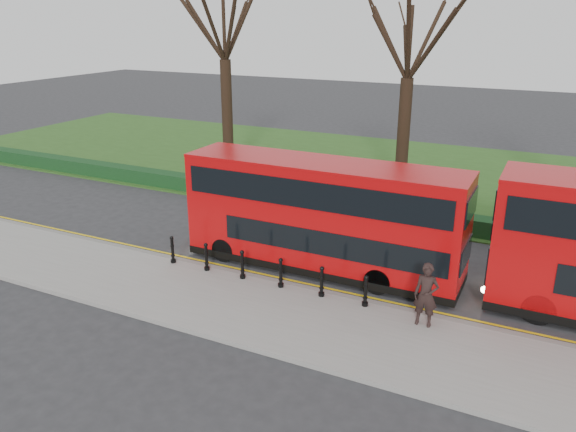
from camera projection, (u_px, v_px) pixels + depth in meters
The scene contains 12 objects.
ground at pixel (271, 269), 20.66m from camera, with size 120.00×120.00×0.00m, color #28282B.
pavement at pixel (228, 303), 18.10m from camera, with size 60.00×4.00×0.15m, color gray.
kerb at pixel (258, 278), 19.79m from camera, with size 60.00×0.25×0.16m, color slate.
grass_verge at pixel (389, 172), 33.32m from camera, with size 60.00×18.00×0.06m, color #294F1A.
hedge at pixel (339, 206), 26.27m from camera, with size 60.00×0.90×0.80m, color black.
yellow_line_outer at pixel (262, 277), 20.07m from camera, with size 60.00×0.10×0.01m, color yellow.
yellow_line_inner at pixel (265, 275), 20.24m from camera, with size 60.00×0.10×0.01m, color yellow.
tree_left at pixel (224, 18), 29.48m from camera, with size 7.65×7.65×11.95m.
tree_mid at pixel (410, 34), 25.57m from camera, with size 7.05×7.05×11.01m.
bollard_row at pixel (261, 269), 19.17m from camera, with size 7.63×0.15×1.00m.
bus_lead at pixel (322, 217), 20.07m from camera, with size 10.14×2.33×4.03m.
pedestrian at pixel (426, 295), 16.37m from camera, with size 0.72×0.47×1.96m, color black.
Camera 1 is at (8.82, -16.59, 8.84)m, focal length 35.00 mm.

